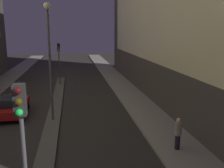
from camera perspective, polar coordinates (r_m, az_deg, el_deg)
name	(u,v)px	position (r m, az deg, el deg)	size (l,w,h in m)	color
median_strip	(55,113)	(19.47, -13.00, -6.46)	(0.95, 28.72, 0.13)	#56544F
traffic_light_near	(22,128)	(7.46, -19.94, -9.35)	(0.32, 0.42, 4.65)	#4C4C51
traffic_light_mid	(59,54)	(28.71, -12.06, 6.62)	(0.32, 0.42, 4.65)	#4C4C51
street_lamp	(49,48)	(16.91, -14.16, 8.06)	(0.45, 0.45, 7.79)	#4C4C51
car_left_lane	(13,105)	(19.90, -21.74, -4.59)	(1.74, 4.53, 1.46)	maroon
pedestrian_on_right_sidewalk	(178,133)	(13.44, 14.84, -10.74)	(0.36, 0.36, 1.69)	black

